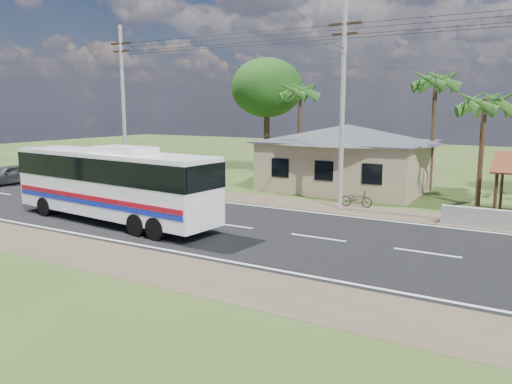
{
  "coord_description": "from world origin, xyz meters",
  "views": [
    {
      "loc": [
        12.59,
        -19.17,
        5.49
      ],
      "look_at": [
        0.85,
        1.0,
        1.54
      ],
      "focal_mm": 35.0,
      "sensor_mm": 36.0,
      "label": 1
    }
  ],
  "objects": [
    {
      "name": "palm_far",
      "position": [
        -4.0,
        16.0,
        6.68
      ],
      "size": [
        2.8,
        2.8,
        7.7
      ],
      "color": "#47301E",
      "rests_on": "ground"
    },
    {
      "name": "coach_bus",
      "position": [
        -5.25,
        -2.23,
        2.12
      ],
      "size": [
        12.15,
        3.66,
        3.72
      ],
      "rotation": [
        0.0,
        0.0,
        -0.09
      ],
      "color": "white",
      "rests_on": "ground"
    },
    {
      "name": "palm_near",
      "position": [
        9.5,
        11.0,
        5.71
      ],
      "size": [
        2.8,
        2.8,
        6.7
      ],
      "color": "#47301E",
      "rests_on": "ground"
    },
    {
      "name": "road",
      "position": [
        0.0,
        0.0,
        0.01
      ],
      "size": [
        120.0,
        16.0,
        0.03
      ],
      "color": "black",
      "rests_on": "ground"
    },
    {
      "name": "ground",
      "position": [
        0.0,
        0.0,
        0.0
      ],
      "size": [
        120.0,
        120.0,
        0.0
      ],
      "primitive_type": "plane",
      "color": "#304418",
      "rests_on": "ground"
    },
    {
      "name": "utility_poles",
      "position": [
        2.67,
        6.49,
        5.77
      ],
      "size": [
        32.8,
        2.22,
        11.0
      ],
      "color": "#9E9E99",
      "rests_on": "ground"
    },
    {
      "name": "motorcycle",
      "position": [
        3.65,
        7.37,
        0.47
      ],
      "size": [
        1.82,
        0.76,
        0.93
      ],
      "primitive_type": "imported",
      "rotation": [
        0.0,
        0.0,
        1.65
      ],
      "color": "black",
      "rests_on": "ground"
    },
    {
      "name": "small_car",
      "position": [
        -20.86,
        2.66,
        0.71
      ],
      "size": [
        2.03,
        4.32,
        1.43
      ],
      "primitive_type": "imported",
      "rotation": [
        0.0,
        0.0,
        -0.08
      ],
      "color": "#2E2E30",
      "rests_on": "ground"
    },
    {
      "name": "house",
      "position": [
        1.0,
        13.0,
        2.64
      ],
      "size": [
        12.4,
        10.0,
        5.0
      ],
      "color": "tan",
      "rests_on": "ground"
    },
    {
      "name": "palm_mid",
      "position": [
        6.0,
        15.5,
        7.16
      ],
      "size": [
        2.8,
        2.8,
        8.2
      ],
      "color": "#47301E",
      "rests_on": "ground"
    },
    {
      "name": "tree_behind_house",
      "position": [
        -8.0,
        18.0,
        7.12
      ],
      "size": [
        6.0,
        6.0,
        9.61
      ],
      "color": "#47301E",
      "rests_on": "ground"
    }
  ]
}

